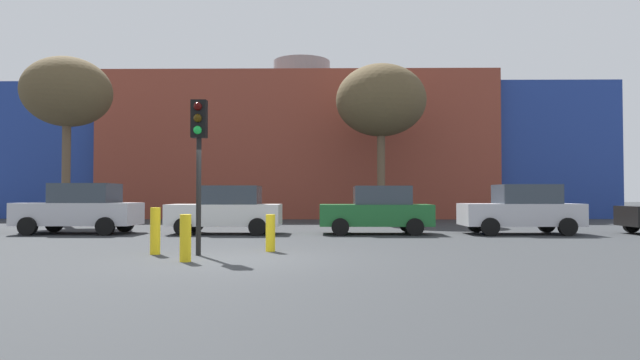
{
  "coord_description": "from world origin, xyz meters",
  "views": [
    {
      "loc": [
        2.05,
        -12.15,
        1.43
      ],
      "look_at": [
        1.78,
        7.84,
        1.98
      ],
      "focal_mm": 30.52,
      "sensor_mm": 36.0,
      "label": 1
    }
  ],
  "objects_px": {
    "parked_car_2": "(227,210)",
    "traffic_light_island": "(199,141)",
    "bare_tree_1": "(67,93)",
    "bollard_yellow_2": "(155,231)",
    "parked_car_1": "(81,209)",
    "parked_car_3": "(377,210)",
    "bollard_yellow_0": "(270,233)",
    "parked_car_4": "(521,209)",
    "bollard_yellow_1": "(185,238)",
    "bare_tree_0": "(381,101)"
  },
  "relations": [
    {
      "from": "bollard_yellow_1",
      "to": "traffic_light_island",
      "type": "bearing_deg",
      "value": 90.59
    },
    {
      "from": "parked_car_1",
      "to": "bollard_yellow_2",
      "type": "xyz_separation_m",
      "value": [
        4.97,
        -6.9,
        -0.36
      ]
    },
    {
      "from": "bare_tree_1",
      "to": "parked_car_2",
      "type": "bearing_deg",
      "value": -30.61
    },
    {
      "from": "parked_car_1",
      "to": "bollard_yellow_2",
      "type": "distance_m",
      "value": 8.51
    },
    {
      "from": "parked_car_1",
      "to": "parked_car_4",
      "type": "height_order",
      "value": "parked_car_1"
    },
    {
      "from": "parked_car_3",
      "to": "bare_tree_0",
      "type": "distance_m",
      "value": 9.81
    },
    {
      "from": "traffic_light_island",
      "to": "bollard_yellow_0",
      "type": "relative_size",
      "value": 3.95
    },
    {
      "from": "parked_car_1",
      "to": "bollard_yellow_2",
      "type": "bearing_deg",
      "value": 125.75
    },
    {
      "from": "parked_car_2",
      "to": "traffic_light_island",
      "type": "xyz_separation_m",
      "value": [
        0.65,
        -7.12,
        1.84
      ]
    },
    {
      "from": "parked_car_3",
      "to": "traffic_light_island",
      "type": "xyz_separation_m",
      "value": [
        -4.88,
        -7.12,
        1.84
      ]
    },
    {
      "from": "parked_car_4",
      "to": "parked_car_2",
      "type": "bearing_deg",
      "value": 0.0
    },
    {
      "from": "parked_car_2",
      "to": "bollard_yellow_1",
      "type": "xyz_separation_m",
      "value": [
        0.66,
        -8.32,
        -0.37
      ]
    },
    {
      "from": "bollard_yellow_0",
      "to": "parked_car_4",
      "type": "bearing_deg",
      "value": 35.98
    },
    {
      "from": "bollard_yellow_1",
      "to": "bare_tree_0",
      "type": "bearing_deg",
      "value": 70.49
    },
    {
      "from": "parked_car_4",
      "to": "bare_tree_0",
      "type": "height_order",
      "value": "bare_tree_0"
    },
    {
      "from": "bollard_yellow_1",
      "to": "parked_car_4",
      "type": "bearing_deg",
      "value": 39.41
    },
    {
      "from": "bollard_yellow_0",
      "to": "traffic_light_island",
      "type": "bearing_deg",
      "value": -150.04
    },
    {
      "from": "parked_car_4",
      "to": "bollard_yellow_2",
      "type": "xyz_separation_m",
      "value": [
        -11.23,
        -6.9,
        -0.34
      ]
    },
    {
      "from": "traffic_light_island",
      "to": "parked_car_2",
      "type": "bearing_deg",
      "value": -173.86
    },
    {
      "from": "bare_tree_1",
      "to": "bollard_yellow_2",
      "type": "xyz_separation_m",
      "value": [
        7.92,
        -11.85,
        -5.6
      ]
    },
    {
      "from": "parked_car_1",
      "to": "parked_car_3",
      "type": "relative_size",
      "value": 1.05
    },
    {
      "from": "parked_car_1",
      "to": "bollard_yellow_0",
      "type": "xyz_separation_m",
      "value": [
        7.67,
        -6.19,
        -0.45
      ]
    },
    {
      "from": "traffic_light_island",
      "to": "bollard_yellow_1",
      "type": "bearing_deg",
      "value": 1.55
    },
    {
      "from": "traffic_light_island",
      "to": "bollard_yellow_1",
      "type": "relative_size",
      "value": 3.65
    },
    {
      "from": "parked_car_3",
      "to": "parked_car_2",
      "type": "bearing_deg",
      "value": 0.0
    },
    {
      "from": "parked_car_4",
      "to": "bollard_yellow_1",
      "type": "height_order",
      "value": "parked_car_4"
    },
    {
      "from": "bare_tree_1",
      "to": "bare_tree_0",
      "type": "bearing_deg",
      "value": 12.03
    },
    {
      "from": "bare_tree_1",
      "to": "parked_car_3",
      "type": "bearing_deg",
      "value": -19.62
    },
    {
      "from": "traffic_light_island",
      "to": "bare_tree_1",
      "type": "xyz_separation_m",
      "value": [
        -9.01,
        12.07,
        3.44
      ]
    },
    {
      "from": "bollard_yellow_1",
      "to": "bollard_yellow_2",
      "type": "relative_size",
      "value": 0.9
    },
    {
      "from": "parked_car_2",
      "to": "traffic_light_island",
      "type": "relative_size",
      "value": 1.11
    },
    {
      "from": "traffic_light_island",
      "to": "bollard_yellow_0",
      "type": "bearing_deg",
      "value": 120.92
    },
    {
      "from": "parked_car_3",
      "to": "bare_tree_0",
      "type": "bearing_deg",
      "value": -96.74
    },
    {
      "from": "traffic_light_island",
      "to": "bollard_yellow_1",
      "type": "distance_m",
      "value": 2.52
    },
    {
      "from": "bare_tree_0",
      "to": "bollard_yellow_0",
      "type": "bearing_deg",
      "value": -106.44
    },
    {
      "from": "parked_car_1",
      "to": "parked_car_3",
      "type": "distance_m",
      "value": 10.93
    },
    {
      "from": "bare_tree_0",
      "to": "bollard_yellow_2",
      "type": "bearing_deg",
      "value": -114.76
    },
    {
      "from": "parked_car_4",
      "to": "bollard_yellow_1",
      "type": "xyz_separation_m",
      "value": [
        -10.13,
        -8.32,
        -0.39
      ]
    },
    {
      "from": "bare_tree_0",
      "to": "bollard_yellow_0",
      "type": "relative_size",
      "value": 8.78
    },
    {
      "from": "bare_tree_0",
      "to": "bollard_yellow_1",
      "type": "bearing_deg",
      "value": -109.51
    },
    {
      "from": "bollard_yellow_1",
      "to": "bollard_yellow_0",
      "type": "bearing_deg",
      "value": 53.07
    },
    {
      "from": "parked_car_1",
      "to": "bollard_yellow_1",
      "type": "distance_m",
      "value": 10.31
    },
    {
      "from": "bollard_yellow_0",
      "to": "bollard_yellow_2",
      "type": "bearing_deg",
      "value": -165.3
    },
    {
      "from": "parked_car_1",
      "to": "bollard_yellow_0",
      "type": "bearing_deg",
      "value": 141.1
    },
    {
      "from": "parked_car_1",
      "to": "bare_tree_0",
      "type": "distance_m",
      "value": 15.37
    },
    {
      "from": "bare_tree_0",
      "to": "bare_tree_1",
      "type": "bearing_deg",
      "value": -167.97
    },
    {
      "from": "traffic_light_island",
      "to": "bare_tree_0",
      "type": "distance_m",
      "value": 16.7
    },
    {
      "from": "parked_car_4",
      "to": "parked_car_3",
      "type": "bearing_deg",
      "value": 0.0
    },
    {
      "from": "bare_tree_1",
      "to": "bollard_yellow_1",
      "type": "distance_m",
      "value": 17.02
    },
    {
      "from": "parked_car_2",
      "to": "traffic_light_island",
      "type": "bearing_deg",
      "value": 95.18
    }
  ]
}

